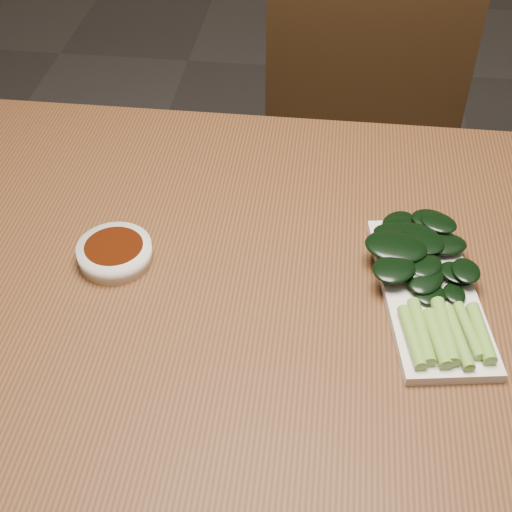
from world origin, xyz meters
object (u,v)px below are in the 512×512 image
(gai_lan, at_px, (423,271))
(chair_far, at_px, (358,160))
(table, at_px, (278,310))
(sauce_bowl, at_px, (115,253))
(serving_plate, at_px, (429,293))

(gai_lan, bearing_deg, chair_far, 95.83)
(table, bearing_deg, sauce_bowl, 179.62)
(chair_far, xyz_separation_m, serving_plate, (0.08, -0.68, 0.27))
(sauce_bowl, bearing_deg, serving_plate, -2.77)
(table, xyz_separation_m, sauce_bowl, (-0.23, 0.00, 0.09))
(chair_far, bearing_deg, gai_lan, -82.01)
(sauce_bowl, height_order, gai_lan, gai_lan)
(chair_far, bearing_deg, sauce_bowl, -115.99)
(table, distance_m, serving_plate, 0.22)
(serving_plate, bearing_deg, sauce_bowl, 177.23)
(table, distance_m, chair_far, 0.70)
(chair_far, distance_m, gai_lan, 0.72)
(chair_far, xyz_separation_m, gai_lan, (0.07, -0.66, 0.29))
(chair_far, height_order, gai_lan, chair_far)
(table, relative_size, serving_plate, 4.66)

